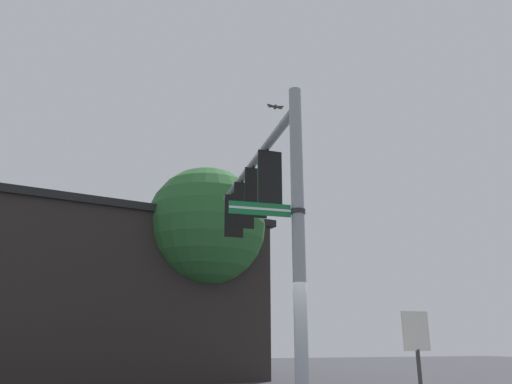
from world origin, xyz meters
TOP-DOWN VIEW (x-y plane):
  - signal_pole at (0.00, 0.00)m, footprint 0.23×0.23m
  - mast_arm at (0.17, 3.13)m, footprint 0.53×6.26m
  - traffic_light_nearest_pole at (0.10, 1.87)m, footprint 0.54×0.49m
  - traffic_light_mid_inner at (0.16, 3.04)m, footprint 0.54×0.49m
  - traffic_light_mid_outer at (0.23, 4.20)m, footprint 0.54×0.49m
  - traffic_light_arm_end at (0.29, 5.36)m, footprint 0.54×0.49m
  - street_name_sign at (-0.39, 0.02)m, footprint 1.38×0.27m
  - bird_flying at (1.47, 4.89)m, footprint 0.50×0.31m
  - storefront_building at (-2.80, 14.32)m, footprint 14.04×9.70m
  - tree_by_storefront at (1.03, 12.07)m, footprint 4.98×4.98m
  - historical_marker at (2.86, 0.90)m, footprint 0.60×0.08m

SIDE VIEW (x-z plane):
  - historical_marker at x=2.86m, z-range 0.34..2.47m
  - signal_pole at x=0.00m, z-range 0.00..6.13m
  - storefront_building at x=-2.80m, z-range 0.01..6.74m
  - street_name_sign at x=-0.39m, z-range 3.63..3.85m
  - traffic_light_nearest_pole at x=0.10m, z-range 4.28..5.59m
  - traffic_light_mid_inner at x=0.16m, z-range 4.28..5.59m
  - traffic_light_mid_outer at x=0.23m, z-range 4.28..5.59m
  - traffic_light_arm_end at x=0.29m, z-range 4.28..5.59m
  - mast_arm at x=0.17m, z-range 5.63..5.82m
  - tree_by_storefront at x=1.03m, z-range 1.85..10.54m
  - bird_flying at x=1.47m, z-range 8.29..8.43m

